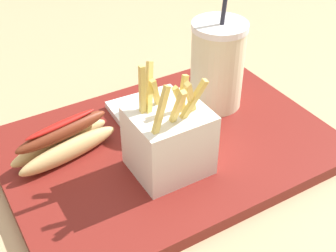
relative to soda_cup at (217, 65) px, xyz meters
name	(u,v)px	position (x,y,z in m)	size (l,w,h in m)	color
ground_plane	(168,157)	(-0.12, -0.05, -0.10)	(2.40, 2.40, 0.02)	tan
food_tray	(168,147)	(-0.12, -0.05, -0.08)	(0.49, 0.35, 0.02)	maroon
soda_cup	(217,65)	(0.00, 0.00, 0.00)	(0.09, 0.09, 0.22)	beige
fries_basket	(169,140)	(-0.15, -0.10, -0.02)	(0.10, 0.09, 0.16)	white
hot_dog_1	(64,142)	(-0.27, 0.00, -0.05)	(0.17, 0.08, 0.06)	#DBB775
ketchup_cup_1	(209,71)	(0.04, 0.08, -0.06)	(0.03, 0.03, 0.02)	white
napkin_stack	(152,111)	(-0.11, 0.03, -0.07)	(0.13, 0.11, 0.01)	white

